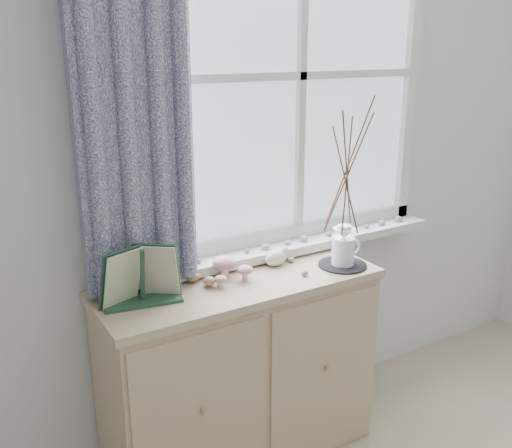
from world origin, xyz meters
The scene contains 8 objects.
sideboard centered at (-0.15, 1.75, 0.43)m, with size 1.20×0.45×0.85m.
botanical_book centered at (-0.57, 1.72, 0.97)m, with size 0.34×0.13×0.24m, color #1F402C, non-canonical shape.
toadstool_cluster centered at (-0.18, 1.79, 0.90)m, with size 0.18×0.16×0.09m.
wooden_eggs centered at (-0.31, 1.80, 0.87)m, with size 0.09×0.11×0.06m.
songbird_figurine centered at (0.07, 1.82, 0.89)m, with size 0.15×0.07×0.08m, color white, non-canonical shape.
crocheted_doily centered at (0.32, 1.66, 0.85)m, with size 0.21×0.21×0.01m, color black.
twig_pitcher centered at (0.32, 1.66, 1.28)m, with size 0.32×0.32×0.76m.
sideboard_pebbles centered at (0.15, 1.75, 0.86)m, with size 0.33×0.23×0.02m.
Camera 1 is at (-1.22, -0.14, 1.78)m, focal length 40.00 mm.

